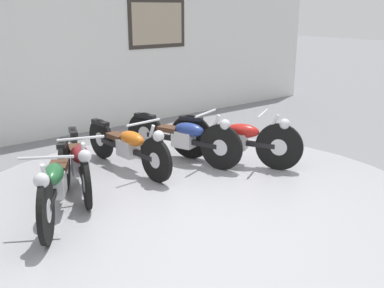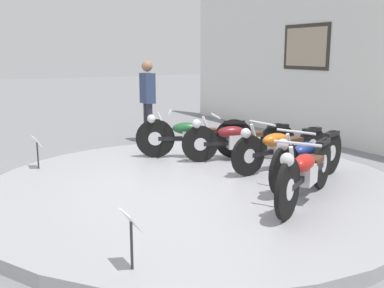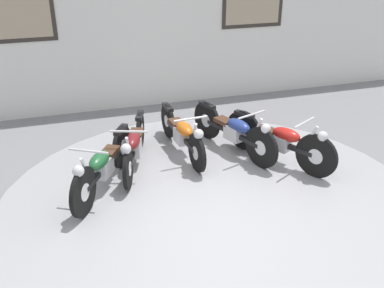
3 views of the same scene
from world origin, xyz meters
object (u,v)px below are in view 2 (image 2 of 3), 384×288
at_px(info_placard_front_centre, 131,228).
at_px(motorcycle_red, 306,171).
at_px(motorcycle_green, 192,135).
at_px(visitor_standing, 148,96).
at_px(motorcycle_orange, 280,146).
at_px(info_placard_front_left, 37,146).
at_px(motorcycle_blue, 308,157).
at_px(motorcycle_maroon, 237,139).

bearing_deg(info_placard_front_centre, motorcycle_red, 102.54).
distance_m(motorcycle_green, visitor_standing, 2.36).
height_order(motorcycle_orange, info_placard_front_centre, motorcycle_orange).
height_order(info_placard_front_left, info_placard_front_centre, same).
height_order(motorcycle_green, visitor_standing, visitor_standing).
bearing_deg(motorcycle_orange, motorcycle_red, -29.18).
height_order(motorcycle_blue, info_placard_front_centre, motorcycle_blue).
bearing_deg(motorcycle_blue, motorcycle_orange, 166.01).
relative_size(motorcycle_red, visitor_standing, 1.02).
distance_m(motorcycle_orange, motorcycle_blue, 0.85).
height_order(motorcycle_green, motorcycle_orange, motorcycle_green).
bearing_deg(visitor_standing, motorcycle_blue, 4.39).
bearing_deg(motorcycle_green, visitor_standing, 174.76).
bearing_deg(info_placard_front_left, info_placard_front_centre, 0.00).
relative_size(motorcycle_maroon, info_placard_front_left, 3.65).
distance_m(motorcycle_orange, motorcycle_red, 1.56).
distance_m(motorcycle_maroon, visitor_standing, 2.91).
distance_m(motorcycle_red, visitor_standing, 5.06).
xyz_separation_m(motorcycle_green, motorcycle_maroon, (0.54, 0.55, -0.03)).
bearing_deg(info_placard_front_left, motorcycle_maroon, 70.15).
bearing_deg(motorcycle_blue, info_placard_front_left, -132.24).
relative_size(motorcycle_blue, info_placard_front_left, 3.75).
height_order(motorcycle_red, info_placard_front_centre, motorcycle_red).
relative_size(motorcycle_orange, motorcycle_red, 1.09).
distance_m(motorcycle_green, motorcycle_maroon, 0.78).
distance_m(motorcycle_red, info_placard_front_left, 4.10).
height_order(motorcycle_green, motorcycle_blue, motorcycle_green).
bearing_deg(motorcycle_blue, info_placard_front_centre, -70.15).
bearing_deg(motorcycle_red, motorcycle_maroon, 165.84).
bearing_deg(motorcycle_green, motorcycle_maroon, 45.59).
height_order(motorcycle_green, motorcycle_red, motorcycle_red).
bearing_deg(motorcycle_maroon, motorcycle_blue, 0.12).
relative_size(motorcycle_maroon, visitor_standing, 1.06).
relative_size(motorcycle_green, motorcycle_blue, 0.92).
height_order(motorcycle_maroon, motorcycle_blue, motorcycle_blue).
distance_m(info_placard_front_centre, visitor_standing, 6.21).
xyz_separation_m(info_placard_front_left, info_placard_front_centre, (3.83, 0.00, 0.00)).
xyz_separation_m(motorcycle_maroon, info_placard_front_left, (-1.09, -3.02, -0.01)).
bearing_deg(motorcycle_blue, motorcycle_green, -165.77).
bearing_deg(motorcycle_red, info_placard_front_left, -143.14).
height_order(motorcycle_green, motorcycle_maroon, motorcycle_green).
height_order(motorcycle_maroon, info_placard_front_left, motorcycle_maroon).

